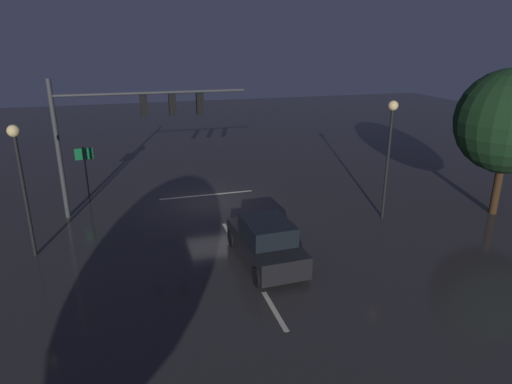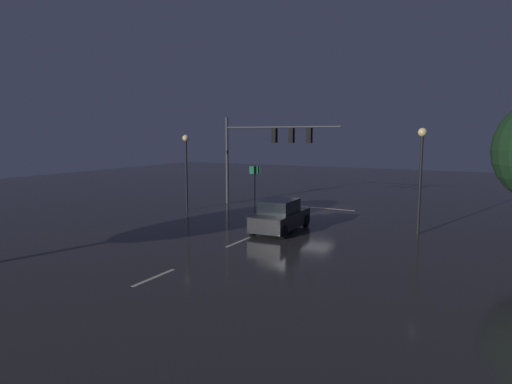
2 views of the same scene
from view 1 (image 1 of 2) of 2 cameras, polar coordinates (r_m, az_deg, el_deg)
ground_plane at (r=22.84m, az=-5.76°, el=-1.34°), size 80.00×80.00×0.00m
traffic_signal_assembly at (r=21.37m, az=-15.81°, el=9.12°), size 8.71×0.47×6.34m
lane_dash_far at (r=19.21m, az=-3.44°, el=-5.31°), size 0.16×2.20×0.01m
lane_dash_mid at (r=14.15m, az=2.39°, el=-14.93°), size 0.16×2.20×0.01m
stop_bar at (r=23.95m, az=-6.32°, el=-0.38°), size 5.00×0.16×0.01m
car_approaching at (r=16.53m, az=1.29°, el=-6.45°), size 2.03×4.42×1.70m
street_lamp_left_kerb at (r=20.60m, az=16.81°, el=6.58°), size 0.44×0.44×5.42m
street_lamp_right_kerb at (r=18.15m, az=-28.04°, el=2.88°), size 0.44×0.44×5.08m
route_sign at (r=24.79m, az=-21.12°, el=3.72°), size 0.90×0.20×2.65m
tree_left_near at (r=23.13m, az=29.73°, el=7.85°), size 4.71×4.71×6.77m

